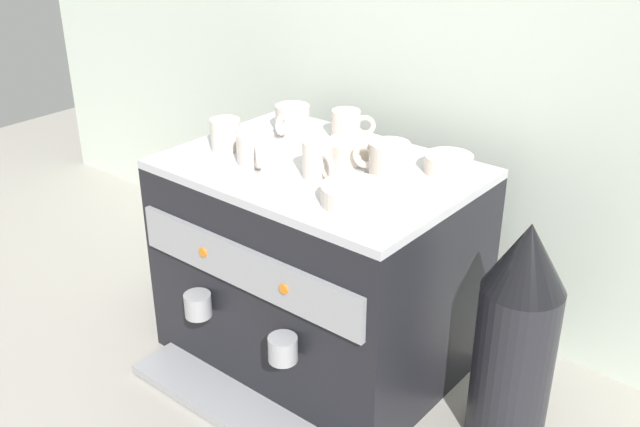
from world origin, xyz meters
name	(u,v)px	position (x,y,z in m)	size (l,w,h in m)	color
ground_plane	(320,349)	(0.00, 0.00, 0.00)	(4.00, 4.00, 0.00)	#9E998E
tiled_backsplash_wall	(412,118)	(0.00, 0.34, 0.47)	(2.80, 0.03, 0.94)	silver
espresso_machine	(319,264)	(0.00, 0.00, 0.23)	(0.61, 0.55, 0.46)	black
ceramic_cup_0	(227,134)	(-0.21, -0.06, 0.49)	(0.10, 0.06, 0.07)	beige
ceramic_cup_1	(256,149)	(-0.11, -0.07, 0.49)	(0.10, 0.09, 0.06)	beige
ceramic_cup_2	(387,160)	(0.14, 0.04, 0.49)	(0.12, 0.08, 0.07)	beige
ceramic_cup_3	(348,124)	(-0.05, 0.16, 0.49)	(0.09, 0.07, 0.06)	beige
ceramic_cup_4	(319,160)	(0.04, -0.05, 0.49)	(0.09, 0.06, 0.07)	beige
ceramic_cup_5	(292,119)	(-0.18, 0.11, 0.49)	(0.08, 0.11, 0.06)	beige
ceramic_bowl_0	(356,149)	(0.03, 0.08, 0.48)	(0.12, 0.12, 0.04)	beige
ceramic_bowl_1	(448,164)	(0.22, 0.13, 0.48)	(0.10, 0.10, 0.04)	beige
ceramic_bowl_2	(354,194)	(0.16, -0.10, 0.47)	(0.12, 0.12, 0.03)	beige
coffee_grinder	(517,335)	(0.45, 0.02, 0.23)	(0.15, 0.15, 0.46)	black
milk_pitcher	(176,258)	(-0.47, -0.02, 0.08)	(0.08, 0.08, 0.16)	#B7B7BC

